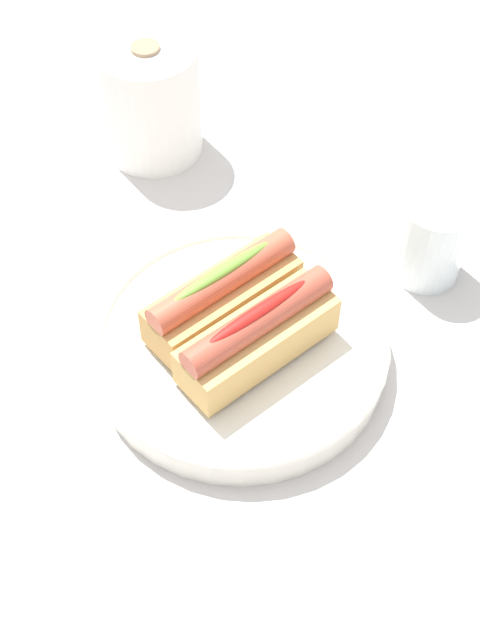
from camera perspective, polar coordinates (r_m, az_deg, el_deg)
The scene contains 6 objects.
ground_plane at distance 0.80m, azimuth 0.34°, elevation -2.89°, with size 2.40×2.40×0.00m, color beige.
serving_bowl at distance 0.79m, azimuth -0.00°, elevation -1.66°, with size 0.27×0.27×0.04m.
hotdog_front at distance 0.74m, azimuth 1.41°, elevation -0.87°, with size 0.15×0.06×0.06m.
hotdog_back at distance 0.77m, azimuth -1.36°, elevation 1.57°, with size 0.15×0.06×0.06m.
water_glass at distance 0.86m, azimuth 12.55°, elevation 4.99°, with size 0.07×0.07×0.09m.
paper_towel_roll at distance 0.97m, azimuth -5.98°, elevation 14.31°, with size 0.11×0.11×0.13m.
Camera 1 is at (-0.27, -0.38, 0.65)m, focal length 48.11 mm.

